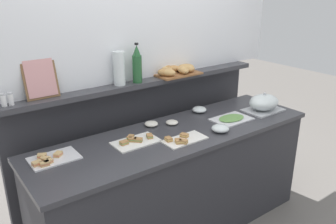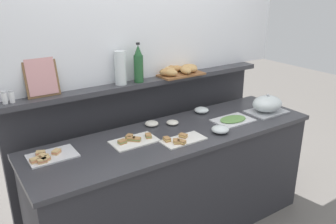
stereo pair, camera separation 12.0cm
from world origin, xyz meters
The scene contains 18 objects.
ground_plane centered at (0.00, 0.60, 0.00)m, with size 12.00×12.00×0.00m, color slate.
buffet_counter centered at (0.00, 0.00, 0.45)m, with size 2.29×0.67×0.89m.
back_ledge_unit centered at (0.00, 0.51, 0.64)m, with size 2.33×0.22×1.21m.
sandwich_platter_front centered at (-0.93, 0.13, 0.91)m, with size 0.31×0.21×0.04m.
sandwich_platter_side centered at (-0.35, 0.04, 0.91)m, with size 0.33×0.20×0.04m.
sandwich_platter_rear centered at (-0.07, -0.14, 0.91)m, with size 0.32×0.17×0.04m.
cold_cuts_platter centered at (0.52, -0.06, 0.90)m, with size 0.33×0.22×0.02m.
serving_cloche centered at (0.90, -0.07, 0.97)m, with size 0.34×0.24×0.17m.
glass_bowl_large centered at (0.42, 0.23, 0.92)m, with size 0.13×0.13×0.05m.
glass_bowl_small centered at (0.27, -0.18, 0.92)m, with size 0.13×0.13×0.05m.
condiment_bowl_cream centered at (0.06, 0.15, 0.91)m, with size 0.10×0.10×0.03m, color silver.
condiment_bowl_dark centered at (-0.09, 0.22, 0.91)m, with size 0.11×0.11×0.04m, color silver.
wine_bottle_green centered at (-0.09, 0.42, 1.35)m, with size 0.08×0.08×0.32m.
salt_shaker centered at (-1.09, 0.43, 1.25)m, with size 0.03×0.03×0.09m.
pepper_shaker centered at (-1.05, 0.43, 1.25)m, with size 0.03×0.03×0.09m.
bread_basket centered at (0.31, 0.43, 1.25)m, with size 0.42×0.28×0.08m.
framed_picture centered at (-0.83, 0.47, 1.35)m, with size 0.23×0.08×0.29m.
water_carafe centered at (-0.24, 0.43, 1.34)m, with size 0.09×0.09×0.26m, color silver.
Camera 1 is at (-1.51, -1.92, 1.97)m, focal length 37.45 mm.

